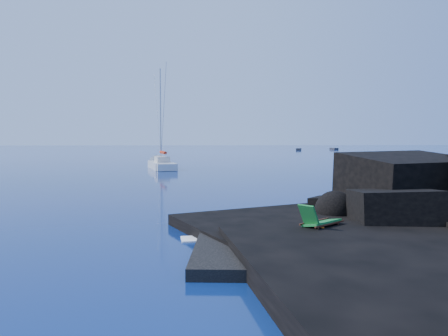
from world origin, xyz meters
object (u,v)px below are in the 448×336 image
at_px(sailboat, 162,169).
at_px(distant_boat_b, 334,150).
at_px(deck_chair, 322,216).
at_px(sunbather, 275,239).
at_px(marker_cone, 323,229).
at_px(distant_boat_a, 299,150).

height_order(sailboat, distant_boat_b, sailboat).
xyz_separation_m(deck_chair, sunbather, (-1.99, -1.40, -0.46)).
distance_m(sailboat, distant_boat_b, 93.24).
relative_size(sunbather, marker_cone, 3.27).
bearing_deg(sunbather, distant_boat_b, 48.18).
xyz_separation_m(sailboat, deck_chair, (8.26, -38.25, 0.97)).
relative_size(sailboat, sunbather, 7.80).
height_order(deck_chair, marker_cone, deck_chair).
bearing_deg(distant_boat_a, distant_boat_b, 36.57).
bearing_deg(distant_boat_a, marker_cone, -86.09).
xyz_separation_m(distant_boat_a, distant_boat_b, (12.27, 4.23, 0.00)).
bearing_deg(marker_cone, distant_boat_b, 71.33).
bearing_deg(sunbather, marker_cone, 4.88).
distance_m(sunbather, marker_cone, 2.12).
distance_m(deck_chair, marker_cone, 0.58).
bearing_deg(marker_cone, distant_boat_a, 76.34).
height_order(marker_cone, distant_boat_b, marker_cone).
distance_m(deck_chair, sunbather, 2.48).
bearing_deg(distant_boat_b, marker_cone, -111.54).
bearing_deg(deck_chair, distant_boat_b, 32.85).
bearing_deg(marker_cone, deck_chair, 75.95).
distance_m(sailboat, distant_boat_a, 83.69).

